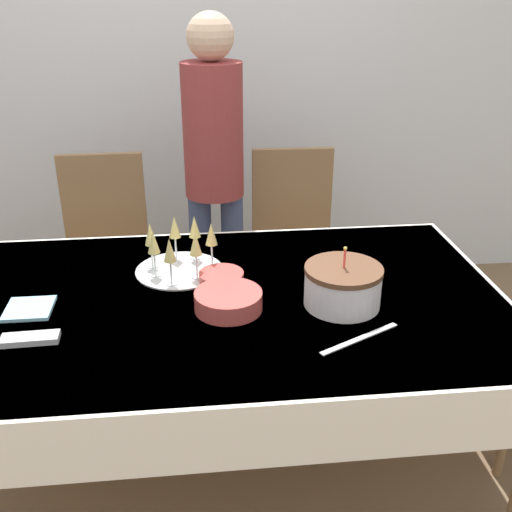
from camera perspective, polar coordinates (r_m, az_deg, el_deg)
name	(u,v)px	position (r m, az deg, el deg)	size (l,w,h in m)	color
ground_plane	(212,462)	(2.49, -4.24, -18.95)	(12.00, 12.00, 0.00)	brown
wall_back	(192,54)	(3.45, -6.09, 18.57)	(8.00, 0.05, 2.70)	silver
dining_table	(206,323)	(2.10, -4.77, -6.41)	(2.07, 1.17, 0.73)	silver
dining_chair_far_left	(106,248)	(2.98, -14.11, 0.76)	(0.43, 0.43, 0.98)	olive
dining_chair_far_right	(294,240)	(2.99, 3.61, 1.55)	(0.43, 0.43, 0.98)	olive
birthday_cake	(343,286)	(2.00, 8.26, -2.85)	(0.26, 0.26, 0.21)	white
champagne_tray	(179,249)	(2.22, -7.36, 0.63)	(0.32, 0.32, 0.18)	silver
plate_stack_main	(228,301)	(1.97, -2.65, -4.28)	(0.22, 0.22, 0.06)	#CC4C47
plate_stack_dessert	(221,277)	(2.15, -3.32, -2.00)	(0.16, 0.16, 0.03)	#CC4C47
cake_knife	(360,339)	(1.85, 9.85, -7.76)	(0.27, 0.16, 0.00)	silver
fork_pile	(30,339)	(1.93, -20.71, -7.39)	(0.17, 0.07, 0.02)	silver
napkin_pile	(29,309)	(2.11, -20.79, -4.72)	(0.15, 0.15, 0.01)	#8CC6E0
person_standing	(214,157)	(2.86, -4.04, 9.42)	(0.28, 0.28, 1.60)	#3F4C72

